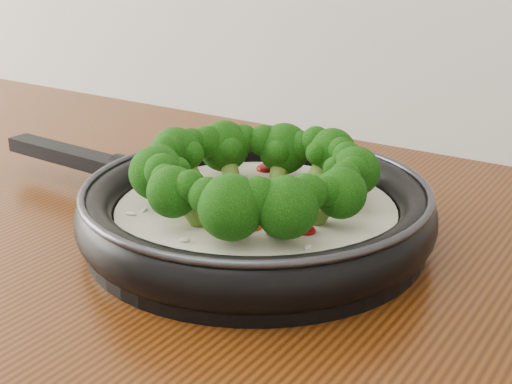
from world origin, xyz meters
The scene contains 1 object.
skillet centered at (0.14, 1.12, 0.94)m, with size 0.54×0.35×0.10m.
Camera 1 is at (0.49, 0.60, 1.19)m, focal length 49.13 mm.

